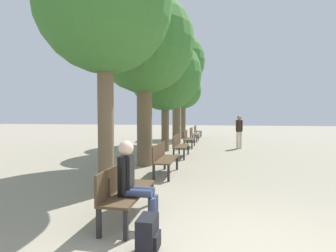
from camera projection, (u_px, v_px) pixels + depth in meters
The scene contains 14 objects.
bench_row_0 at pixel (124, 187), 4.33m from camera, with size 0.48×1.55×0.89m.
bench_row_1 at pixel (163, 157), 7.49m from camera, with size 0.48×1.55×0.89m.
bench_row_2 at pixel (179, 144), 10.66m from camera, with size 0.48×1.55×0.89m.
bench_row_3 at pixel (188, 138), 13.83m from camera, with size 0.48×1.55×0.89m.
bench_row_4 at pixel (193, 133), 16.99m from camera, with size 0.48×1.55×0.89m.
bench_row_5 at pixel (197, 130), 20.16m from camera, with size 0.48×1.55×0.89m.
tree_row_0 at pixel (105, 7), 5.64m from camera, with size 2.93×2.93×5.55m.
tree_row_1 at pixel (144, 44), 8.72m from camera, with size 3.35×3.35×5.80m.
tree_row_2 at pixel (165, 75), 12.28m from camera, with size 3.40×3.40×5.32m.
tree_row_3 at pixel (177, 62), 15.71m from camera, with size 3.39×3.39×6.65m.
tree_row_4 at pixel (183, 91), 18.96m from camera, with size 2.59×2.59×4.78m.
person_seated at pixel (133, 180), 4.06m from camera, with size 0.61×0.35×1.32m.
backpack at pixel (148, 235), 3.24m from camera, with size 0.25×0.37×0.46m.
pedestrian_near at pixel (239, 130), 13.35m from camera, with size 0.34×0.30×1.69m.
Camera 1 is at (-0.39, -3.29, 1.72)m, focal length 28.00 mm.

